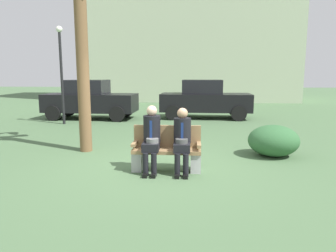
{
  "coord_description": "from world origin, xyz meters",
  "views": [
    {
      "loc": [
        0.71,
        -6.39,
        1.94
      ],
      "look_at": [
        0.22,
        0.18,
        0.85
      ],
      "focal_mm": 33.94,
      "sensor_mm": 36.0,
      "label": 1
    }
  ],
  "objects": [
    {
      "name": "parked_car_near",
      "position": [
        -3.67,
        7.01,
        0.84
      ],
      "size": [
        3.96,
        1.82,
        1.68
      ],
      "color": "black",
      "rests_on": "ground"
    },
    {
      "name": "seated_man_left",
      "position": [
        -0.07,
        -0.29,
        0.73
      ],
      "size": [
        0.34,
        0.72,
        1.32
      ],
      "color": "black",
      "rests_on": "ground"
    },
    {
      "name": "ground_plane",
      "position": [
        0.0,
        0.0,
        0.0
      ],
      "size": [
        80.0,
        80.0,
        0.0
      ],
      "primitive_type": "plane",
      "color": "#496643"
    },
    {
      "name": "park_bench",
      "position": [
        0.22,
        -0.17,
        0.4
      ],
      "size": [
        1.37,
        0.44,
        0.9
      ],
      "color": "#99754C",
      "rests_on": "ground"
    },
    {
      "name": "shrub_near_bench",
      "position": [
        2.66,
        1.13,
        0.37
      ],
      "size": [
        1.19,
        1.09,
        0.74
      ],
      "primitive_type": "ellipsoid",
      "color": "#316035",
      "rests_on": "ground"
    },
    {
      "name": "building_backdrop",
      "position": [
        0.59,
        18.02,
        7.04
      ],
      "size": [
        15.53,
        6.32,
        14.03
      ],
      "color": "#AFBD9B",
      "rests_on": "ground"
    },
    {
      "name": "seated_man_right",
      "position": [
        0.53,
        -0.29,
        0.71
      ],
      "size": [
        0.34,
        0.72,
        1.28
      ],
      "color": "black",
      "rests_on": "ground"
    },
    {
      "name": "parked_car_far",
      "position": [
        1.29,
        7.57,
        0.84
      ],
      "size": [
        3.94,
        1.8,
        1.68
      ],
      "color": "black",
      "rests_on": "ground"
    },
    {
      "name": "street_lamp",
      "position": [
        -4.24,
        5.5,
        2.26
      ],
      "size": [
        0.24,
        0.24,
        3.7
      ],
      "color": "black",
      "rests_on": "ground"
    }
  ]
}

